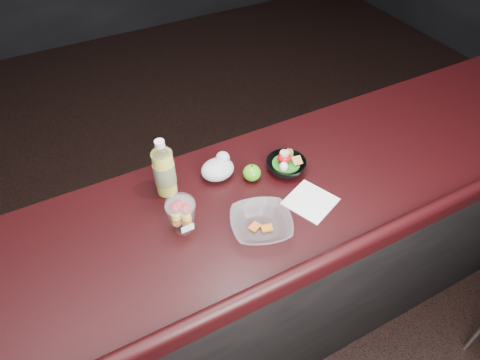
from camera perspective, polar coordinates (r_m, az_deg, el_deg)
name	(u,v)px	position (r m, az deg, el deg)	size (l,w,h in m)	color
room_shell	(289,27)	(0.84, 6.56, 19.59)	(8.00, 8.00, 8.00)	black
counter	(229,285)	(1.96, -1.50, -13.87)	(4.06, 0.71, 1.02)	black
lemonade_bottle	(164,171)	(1.57, -10.06, 1.17)	(0.08, 0.08, 0.24)	yellow
fruit_cup	(181,213)	(1.45, -7.84, -4.43)	(0.10, 0.10, 0.15)	white
green_apple	(252,173)	(1.64, 1.59, 0.97)	(0.07, 0.07, 0.07)	#318D10
plastic_bag	(218,168)	(1.64, -2.92, 1.62)	(0.13, 0.11, 0.10)	silver
snack_bowl	(286,165)	(1.68, 6.11, 2.02)	(0.20, 0.20, 0.09)	black
takeout_bowl	(261,224)	(1.47, 2.82, -5.89)	(0.27, 0.27, 0.05)	silver
paper_napkin	(310,201)	(1.60, 9.37, -2.83)	(0.16, 0.16, 0.00)	white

